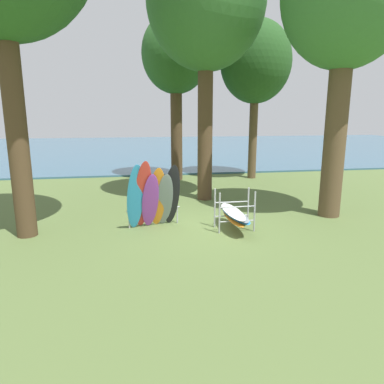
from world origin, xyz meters
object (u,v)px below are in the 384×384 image
tree_far_right_back (256,63)px  leaning_board_pile (153,198)px  tree_mid_behind (206,2)px  board_storage_rack (234,214)px  tree_far_left_back (176,57)px

tree_far_right_back → leaning_board_pile: 11.46m
tree_mid_behind → leaning_board_pile: tree_mid_behind is taller
tree_far_right_back → board_storage_rack: 11.02m
board_storage_rack → leaning_board_pile: bearing=168.4°
tree_mid_behind → board_storage_rack: (0.07, -4.12, -7.19)m
tree_far_left_back → board_storage_rack: (0.62, -8.97, -5.96)m
tree_mid_behind → tree_far_left_back: tree_mid_behind is taller
tree_far_left_back → leaning_board_pile: (-1.84, -8.46, -5.46)m
tree_mid_behind → tree_far_left_back: 5.03m
tree_far_left_back → board_storage_rack: bearing=-86.1°
tree_mid_behind → board_storage_rack: tree_mid_behind is taller
tree_mid_behind → tree_far_left_back: bearing=96.4°
leaning_board_pile → tree_mid_behind: bearing=56.6°
tree_far_left_back → leaning_board_pile: tree_far_left_back is taller
tree_far_left_back → tree_far_right_back: size_ratio=1.02×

